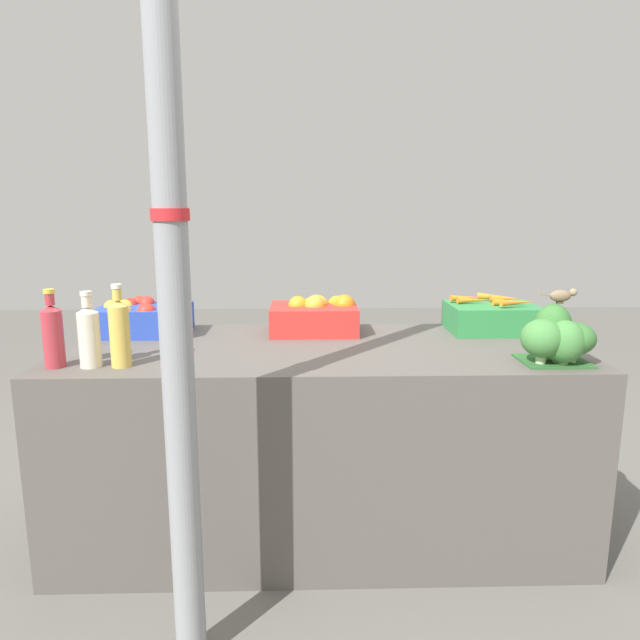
# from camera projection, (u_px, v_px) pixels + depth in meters

# --- Properties ---
(ground_plane) EXTENTS (10.00, 10.00, 0.00)m
(ground_plane) POSITION_uv_depth(u_px,v_px,m) (320.00, 524.00, 2.31)
(ground_plane) COLOR #605E59
(market_table) EXTENTS (1.92, 0.81, 0.74)m
(market_table) POSITION_uv_depth(u_px,v_px,m) (320.00, 438.00, 2.23)
(market_table) COLOR #56514C
(market_table) RESTS_ON ground_plane
(support_pole) EXTENTS (0.09, 0.09, 2.26)m
(support_pole) POSITION_uv_depth(u_px,v_px,m) (172.00, 260.00, 1.41)
(support_pole) COLOR gray
(support_pole) RESTS_ON ground_plane
(apple_crate) EXTENTS (0.36, 0.27, 0.15)m
(apple_crate) POSITION_uv_depth(u_px,v_px,m) (145.00, 317.00, 2.36)
(apple_crate) COLOR #2847B7
(apple_crate) RESTS_ON market_table
(orange_crate) EXTENTS (0.36, 0.27, 0.16)m
(orange_crate) POSITION_uv_depth(u_px,v_px,m) (317.00, 315.00, 2.39)
(orange_crate) COLOR red
(orange_crate) RESTS_ON market_table
(carrot_crate) EXTENTS (0.36, 0.27, 0.15)m
(carrot_crate) POSITION_uv_depth(u_px,v_px,m) (492.00, 317.00, 2.40)
(carrot_crate) COLOR #2D8442
(carrot_crate) RESTS_ON market_table
(broccoli_pile) EXTENTS (0.25, 0.20, 0.20)m
(broccoli_pile) POSITION_uv_depth(u_px,v_px,m) (558.00, 339.00, 1.89)
(broccoli_pile) COLOR #2D602D
(broccoli_pile) RESTS_ON market_table
(juice_bottle_ruby) EXTENTS (0.07, 0.07, 0.26)m
(juice_bottle_ruby) POSITION_uv_depth(u_px,v_px,m) (53.00, 334.00, 1.85)
(juice_bottle_ruby) COLOR #B2333D
(juice_bottle_ruby) RESTS_ON market_table
(juice_bottle_cloudy) EXTENTS (0.07, 0.07, 0.25)m
(juice_bottle_cloudy) POSITION_uv_depth(u_px,v_px,m) (89.00, 335.00, 1.86)
(juice_bottle_cloudy) COLOR beige
(juice_bottle_cloudy) RESTS_ON market_table
(juice_bottle_golden) EXTENTS (0.07, 0.07, 0.27)m
(juice_bottle_golden) POSITION_uv_depth(u_px,v_px,m) (120.00, 332.00, 1.86)
(juice_bottle_golden) COLOR gold
(juice_bottle_golden) RESTS_ON market_table
(sparrow_bird) EXTENTS (0.14, 0.04, 0.05)m
(sparrow_bird) POSITION_uv_depth(u_px,v_px,m) (562.00, 295.00, 1.91)
(sparrow_bird) COLOR #4C3D2D
(sparrow_bird) RESTS_ON broccoli_pile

